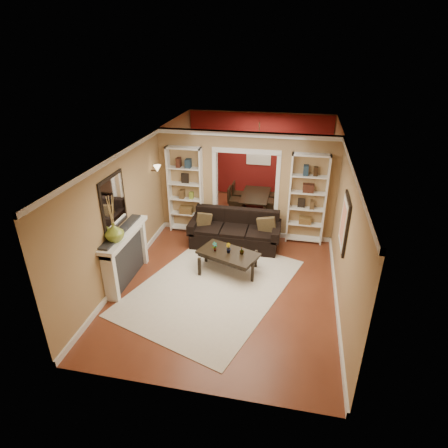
% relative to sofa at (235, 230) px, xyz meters
% --- Properties ---
extents(floor, '(8.00, 8.00, 0.00)m').
position_rel_sofa_xyz_m(floor, '(0.14, -0.45, -0.44)').
color(floor, brown).
rests_on(floor, ground).
extents(ceiling, '(8.00, 8.00, 0.00)m').
position_rel_sofa_xyz_m(ceiling, '(0.14, -0.45, 2.26)').
color(ceiling, white).
rests_on(ceiling, ground).
extents(wall_back, '(8.00, 0.00, 8.00)m').
position_rel_sofa_xyz_m(wall_back, '(0.14, 3.55, 0.91)').
color(wall_back, '#A48256').
rests_on(wall_back, ground).
extents(wall_front, '(8.00, 0.00, 8.00)m').
position_rel_sofa_xyz_m(wall_front, '(0.14, -4.45, 0.91)').
color(wall_front, '#A48256').
rests_on(wall_front, ground).
extents(wall_left, '(0.00, 8.00, 8.00)m').
position_rel_sofa_xyz_m(wall_left, '(-2.11, -0.45, 0.91)').
color(wall_left, '#A48256').
rests_on(wall_left, ground).
extents(wall_right, '(0.00, 8.00, 8.00)m').
position_rel_sofa_xyz_m(wall_right, '(2.39, -0.45, 0.91)').
color(wall_right, '#A48256').
rests_on(wall_right, ground).
extents(partition_wall, '(4.50, 0.15, 2.70)m').
position_rel_sofa_xyz_m(partition_wall, '(0.14, 0.75, 0.91)').
color(partition_wall, '#A48256').
rests_on(partition_wall, floor).
extents(red_back_panel, '(4.44, 0.04, 2.64)m').
position_rel_sofa_xyz_m(red_back_panel, '(0.14, 3.52, 0.88)').
color(red_back_panel, maroon).
rests_on(red_back_panel, floor).
extents(dining_window, '(0.78, 0.03, 0.98)m').
position_rel_sofa_xyz_m(dining_window, '(0.14, 3.48, 1.11)').
color(dining_window, '#8CA5CC').
rests_on(dining_window, wall_back).
extents(area_rug, '(3.75, 4.43, 0.01)m').
position_rel_sofa_xyz_m(area_rug, '(-0.15, -1.84, -0.43)').
color(area_rug, beige).
rests_on(area_rug, floor).
extents(sofa, '(2.23, 0.96, 0.87)m').
position_rel_sofa_xyz_m(sofa, '(0.00, 0.00, 0.00)').
color(sofa, black).
rests_on(sofa, floor).
extents(pillow_left, '(0.39, 0.25, 0.38)m').
position_rel_sofa_xyz_m(pillow_left, '(-0.79, -0.02, 0.18)').
color(pillow_left, brown).
rests_on(pillow_left, sofa).
extents(pillow_right, '(0.45, 0.16, 0.44)m').
position_rel_sofa_xyz_m(pillow_right, '(0.79, -0.02, 0.21)').
color(pillow_right, brown).
rests_on(pillow_right, sofa).
extents(coffee_table, '(1.45, 1.10, 0.49)m').
position_rel_sofa_xyz_m(coffee_table, '(0.07, -1.20, -0.19)').
color(coffee_table, black).
rests_on(coffee_table, floor).
extents(plant_left, '(0.13, 0.14, 0.22)m').
position_rel_sofa_xyz_m(plant_left, '(-0.23, -1.20, 0.16)').
color(plant_left, '#336626').
rests_on(plant_left, coffee_table).
extents(plant_center, '(0.15, 0.15, 0.22)m').
position_rel_sofa_xyz_m(plant_center, '(0.07, -1.20, 0.16)').
color(plant_center, '#336626').
rests_on(plant_center, coffee_table).
extents(plant_right, '(0.14, 0.14, 0.17)m').
position_rel_sofa_xyz_m(plant_right, '(0.37, -1.20, 0.14)').
color(plant_right, '#336626').
rests_on(plant_right, coffee_table).
extents(bookshelf_left, '(0.90, 0.30, 2.30)m').
position_rel_sofa_xyz_m(bookshelf_left, '(-1.41, 0.58, 0.71)').
color(bookshelf_left, white).
rests_on(bookshelf_left, floor).
extents(bookshelf_right, '(0.90, 0.30, 2.30)m').
position_rel_sofa_xyz_m(bookshelf_right, '(1.69, 0.58, 0.71)').
color(bookshelf_right, white).
rests_on(bookshelf_right, floor).
extents(fireplace, '(0.32, 1.70, 1.16)m').
position_rel_sofa_xyz_m(fireplace, '(-1.95, -1.95, 0.14)').
color(fireplace, white).
rests_on(fireplace, floor).
extents(vase, '(0.43, 0.43, 0.39)m').
position_rel_sofa_xyz_m(vase, '(-1.95, -2.32, 0.92)').
color(vase, olive).
rests_on(vase, fireplace).
extents(mirror, '(0.03, 0.95, 1.10)m').
position_rel_sofa_xyz_m(mirror, '(-2.09, -1.95, 1.36)').
color(mirror, silver).
rests_on(mirror, wall_left).
extents(wall_sconce, '(0.18, 0.18, 0.22)m').
position_rel_sofa_xyz_m(wall_sconce, '(-2.01, 0.10, 1.39)').
color(wall_sconce, '#FFE0A5').
rests_on(wall_sconce, wall_left).
extents(framed_art, '(0.04, 0.85, 1.05)m').
position_rel_sofa_xyz_m(framed_art, '(2.35, -1.45, 1.11)').
color(framed_art, black).
rests_on(framed_art, wall_right).
extents(dining_table, '(1.45, 0.81, 0.51)m').
position_rel_sofa_xyz_m(dining_table, '(0.26, 2.26, -0.18)').
color(dining_table, black).
rests_on(dining_table, floor).
extents(dining_chair_nw, '(0.52, 0.52, 0.82)m').
position_rel_sofa_xyz_m(dining_chair_nw, '(-0.29, 1.96, -0.02)').
color(dining_chair_nw, black).
rests_on(dining_chair_nw, floor).
extents(dining_chair_ne, '(0.53, 0.53, 0.89)m').
position_rel_sofa_xyz_m(dining_chair_ne, '(0.81, 1.96, 0.01)').
color(dining_chair_ne, black).
rests_on(dining_chair_ne, floor).
extents(dining_chair_sw, '(0.47, 0.47, 0.76)m').
position_rel_sofa_xyz_m(dining_chair_sw, '(-0.29, 2.56, -0.06)').
color(dining_chair_sw, black).
rests_on(dining_chair_sw, floor).
extents(dining_chair_se, '(0.53, 0.53, 0.82)m').
position_rel_sofa_xyz_m(dining_chair_se, '(0.81, 2.56, -0.03)').
color(dining_chair_se, black).
rests_on(dining_chair_se, floor).
extents(chandelier, '(0.50, 0.50, 0.30)m').
position_rel_sofa_xyz_m(chandelier, '(0.14, 2.25, 1.58)').
color(chandelier, '#362718').
rests_on(chandelier, ceiling).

